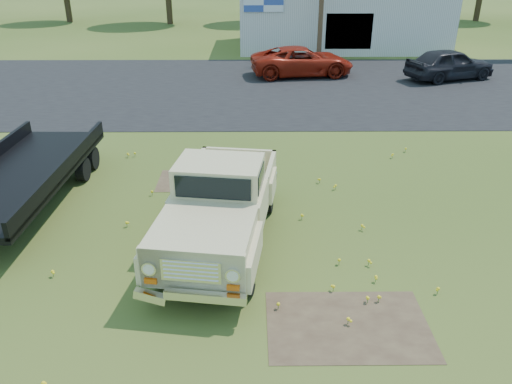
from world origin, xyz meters
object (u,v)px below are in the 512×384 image
red_pickup (302,62)px  dark_sedan (450,64)px  vintage_pickup_truck (220,204)px  flatbed_trailer (21,170)px

red_pickup → dark_sedan: 7.85m
vintage_pickup_truck → dark_sedan: (11.29, 16.61, -0.23)m
vintage_pickup_truck → dark_sedan: vintage_pickup_truck is taller
dark_sedan → red_pickup: bearing=63.3°
red_pickup → dark_sedan: dark_sedan is taller
flatbed_trailer → red_pickup: 17.92m
red_pickup → dark_sedan: (7.79, -1.02, 0.04)m
dark_sedan → vintage_pickup_truck: bearing=126.5°
vintage_pickup_truck → flatbed_trailer: vintage_pickup_truck is taller
flatbed_trailer → red_pickup: bearing=61.2°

